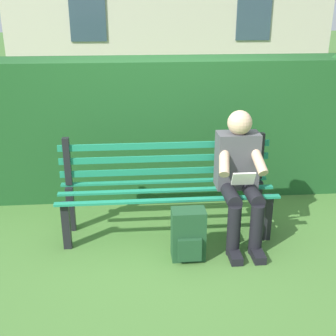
% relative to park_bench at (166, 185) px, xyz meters
% --- Properties ---
extents(ground, '(60.00, 60.00, 0.00)m').
position_rel_park_bench_xyz_m(ground, '(0.00, 0.08, -0.47)').
color(ground, '#477533').
extents(park_bench, '(1.99, 0.49, 0.92)m').
position_rel_park_bench_xyz_m(park_bench, '(0.00, 0.00, 0.00)').
color(park_bench, black).
rests_on(park_bench, ground).
extents(person_seated, '(0.44, 0.73, 1.20)m').
position_rel_park_bench_xyz_m(person_seated, '(-0.65, 0.18, 0.16)').
color(person_seated, '#4C4C51').
rests_on(person_seated, ground).
extents(hedge_backdrop, '(5.88, 0.71, 1.58)m').
position_rel_park_bench_xyz_m(hedge_backdrop, '(-0.32, -1.00, 0.31)').
color(hedge_backdrop, '#1E5123').
rests_on(hedge_backdrop, ground).
extents(backpack, '(0.29, 0.25, 0.46)m').
position_rel_park_bench_xyz_m(backpack, '(-0.15, 0.50, -0.25)').
color(backpack, '#1E4728').
rests_on(backpack, ground).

